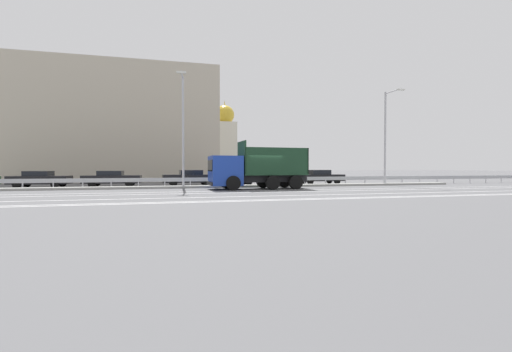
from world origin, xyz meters
The scene contains 19 objects.
ground_plane centered at (0.00, 0.00, 0.00)m, with size 320.00×320.00×0.00m, color #565659.
lane_strip_0 centered at (-0.24, -1.66, 0.00)m, with size 68.17×0.16×0.01m, color silver.
lane_strip_1 centered at (-0.24, -3.35, 0.00)m, with size 68.17×0.16×0.01m, color silver.
lane_strip_2 centered at (-0.24, -6.29, 0.00)m, with size 68.17×0.16×0.01m, color silver.
lane_strip_3 centered at (-0.24, -8.39, 0.00)m, with size 68.17×0.16×0.01m, color silver.
lane_strip_4 centered at (-0.24, -8.88, 0.00)m, with size 68.17×0.16×0.01m, color silver.
median_island centered at (0.00, 2.66, 0.09)m, with size 37.49×1.10×0.18m, color gray.
median_guardrail centered at (0.00, 4.04, 0.57)m, with size 68.17×0.09×0.78m.
dump_truck centered at (-1.21, 0.10, 1.29)m, with size 7.51×2.94×3.57m.
median_road_sign centered at (-3.23, 2.66, 1.25)m, with size 0.65×0.16×2.42m.
street_lamp_1 centered at (-5.75, 2.51, 4.87)m, with size 0.72×2.29×8.76m.
street_lamp_2 centered at (12.46, 2.49, 4.76)m, with size 0.71×2.21×8.55m.
parked_car_2 centered at (-16.92, 6.13, 0.70)m, with size 4.43×2.07×1.34m.
parked_car_3 centered at (-11.50, 6.17, 0.71)m, with size 4.65×2.01×1.35m.
parked_car_4 centered at (-5.04, 6.23, 0.73)m, with size 4.75×2.26×1.40m.
parked_car_5 centered at (1.49, 6.16, 0.78)m, with size 4.26×1.94×1.57m.
parked_car_6 centered at (7.60, 6.17, 0.71)m, with size 4.58×1.88×1.39m.
background_building_0 centered at (-12.46, 21.88, 6.76)m, with size 22.80×14.32×13.52m, color #B7AD99.
church_tower centered at (2.28, 32.13, 5.89)m, with size 3.60×3.60×12.94m.
Camera 1 is at (-6.83, -24.89, 1.61)m, focal length 24.00 mm.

